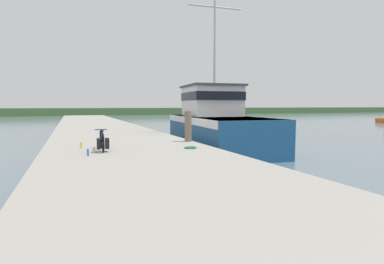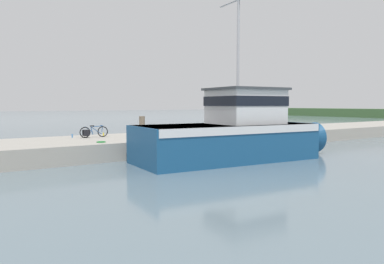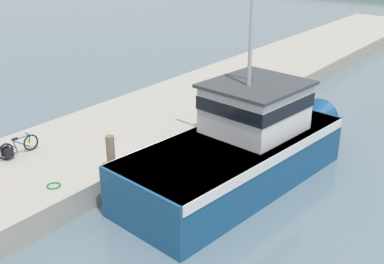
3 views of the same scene
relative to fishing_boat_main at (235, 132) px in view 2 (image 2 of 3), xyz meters
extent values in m
plane|color=slate|center=(-1.67, -2.87, -1.48)|extent=(320.00, 320.00, 0.00)
cube|color=#A39E93|center=(-6.05, -2.87, -1.01)|extent=(6.15, 80.00, 0.94)
cube|color=navy|center=(-0.05, -0.55, -0.53)|extent=(4.63, 9.91, 1.90)
cone|color=navy|center=(0.50, 5.09, -0.53)|extent=(1.97, 1.89, 1.81)
cube|color=silver|center=(-0.05, -0.55, 0.23)|extent=(4.68, 9.73, 0.38)
cube|color=silver|center=(0.06, 0.65, 1.32)|extent=(3.28, 3.58, 1.79)
cube|color=black|center=(0.06, 0.65, 1.63)|extent=(3.34, 3.66, 0.50)
cube|color=#3D4247|center=(0.06, 0.65, 2.27)|extent=(3.54, 3.87, 0.12)
cylinder|color=#B2B2B7|center=(0.02, 0.15, 5.36)|extent=(0.14, 0.14, 6.05)
cylinder|color=#B2B2B7|center=(0.02, 0.15, 6.87)|extent=(3.34, 0.42, 0.10)
torus|color=black|center=(-7.08, -5.63, -0.21)|extent=(0.07, 0.66, 0.66)
torus|color=black|center=(-7.06, -4.53, -0.21)|extent=(0.07, 0.66, 0.66)
cylinder|color=navy|center=(-7.08, -5.45, -0.28)|extent=(0.04, 0.37, 0.18)
cylinder|color=navy|center=(-7.07, -5.21, -0.11)|extent=(0.04, 0.15, 0.50)
cylinder|color=navy|center=(-7.08, -5.39, -0.03)|extent=(0.05, 0.49, 0.37)
cylinder|color=navy|center=(-7.07, -4.93, -0.12)|extent=(0.05, 0.70, 0.51)
cylinder|color=navy|center=(-7.06, -4.88, 0.13)|extent=(0.05, 0.57, 0.05)
cylinder|color=navy|center=(-7.06, -4.56, -0.04)|extent=(0.04, 0.10, 0.34)
cylinder|color=navy|center=(-7.06, -4.59, 0.17)|extent=(0.44, 0.05, 0.04)
cube|color=black|center=(-7.07, -5.19, 0.17)|extent=(0.11, 0.24, 0.05)
cube|color=black|center=(-7.22, -5.57, -0.24)|extent=(0.13, 0.32, 0.36)
cube|color=black|center=(-6.94, -5.58, -0.24)|extent=(0.13, 0.32, 0.36)
cylinder|color=#756651|center=(-3.23, -3.81, 0.15)|extent=(0.31, 0.31, 1.36)
torus|color=#197A2D|center=(-3.94, -5.86, -0.51)|extent=(0.48, 0.48, 0.05)
cylinder|color=blue|center=(-7.61, -6.23, -0.42)|extent=(0.06, 0.06, 0.22)
cylinder|color=yellow|center=(-7.75, -4.20, -0.43)|extent=(0.07, 0.07, 0.21)
camera|label=1|loc=(-8.07, -16.22, 1.06)|focal=28.00mm
camera|label=2|loc=(14.82, -13.17, 1.46)|focal=35.00mm
camera|label=3|loc=(8.62, -14.42, 7.54)|focal=45.00mm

